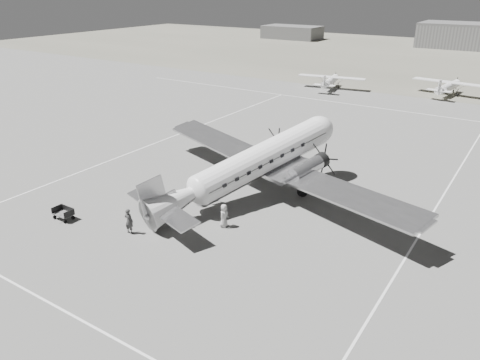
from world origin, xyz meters
The scene contains 15 objects.
ground centered at (0.00, 0.00, 0.00)m, with size 260.00×260.00×0.00m, color slate.
taxi_line_near centered at (0.00, -14.00, 0.01)m, with size 60.00×0.15×0.01m, color silver.
taxi_line_right centered at (12.00, 0.00, 0.01)m, with size 0.15×80.00×0.01m, color silver.
taxi_line_left centered at (-18.00, 10.00, 0.01)m, with size 0.15×60.00×0.01m, color silver.
taxi_line_horizon centered at (0.00, 40.00, 0.01)m, with size 90.00×0.15×0.01m, color silver.
grass_infield centered at (0.00, 95.00, 0.00)m, with size 260.00×90.00×0.01m, color #696758.
shed_secondary centered at (-55.00, 115.00, 2.00)m, with size 18.00×10.00×4.00m, color #515151.
dc3_airliner centered at (-1.35, 4.33, 2.78)m, with size 29.15×20.22×5.55m, color #B4B4B7, non-canonical shape.
light_plane_left centered at (-13.23, 48.30, 1.18)m, with size 11.34×9.20×2.35m, color white, non-canonical shape.
light_plane_right centered at (4.46, 53.89, 1.23)m, with size 11.88×9.64×2.47m, color white, non-canonical shape.
baggage_cart_near centered at (-6.41, -2.17, 0.52)m, with size 1.85×1.31×1.05m, color #515151, non-canonical shape.
baggage_cart_far centered at (-11.20, -7.01, 0.46)m, with size 1.61×1.14×0.91m, color #515151, non-canonical shape.
ground_crew centered at (-5.43, -5.81, 0.96)m, with size 0.70×0.46×1.91m, color #323232.
ramp_agent centered at (-6.19, -1.50, 0.88)m, with size 0.85×0.66×1.75m, color silver.
passenger centered at (-0.35, -1.33, 0.89)m, with size 0.87×0.57×1.78m, color #ACACAA.
Camera 1 is at (17.26, -26.08, 16.49)m, focal length 35.00 mm.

